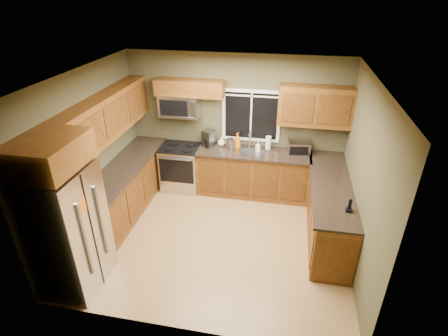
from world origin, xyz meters
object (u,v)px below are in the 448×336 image
(microwave, at_px, (180,105))
(soap_bottle_b, at_px, (258,147))
(coffee_maker, at_px, (209,139))
(range, at_px, (181,167))
(soap_bottle_a, at_px, (238,141))
(cordless_phone, at_px, (349,208))
(paper_towel_roll, at_px, (268,143))
(refrigerator, at_px, (68,230))
(soap_bottle_c, at_px, (222,142))
(toaster_oven, at_px, (299,148))
(kettle, at_px, (230,144))

(microwave, distance_m, soap_bottle_b, 1.68)
(coffee_maker, height_order, soap_bottle_b, coffee_maker)
(range, height_order, soap_bottle_a, soap_bottle_a)
(cordless_phone, bearing_deg, paper_towel_roll, 124.41)
(paper_towel_roll, relative_size, soap_bottle_b, 1.52)
(refrigerator, distance_m, soap_bottle_b, 3.60)
(paper_towel_roll, distance_m, soap_bottle_b, 0.24)
(range, relative_size, soap_bottle_c, 5.24)
(toaster_oven, relative_size, soap_bottle_c, 2.45)
(coffee_maker, xyz_separation_m, paper_towel_roll, (1.16, 0.09, -0.02))
(refrigerator, height_order, kettle, refrigerator)
(paper_towel_roll, bearing_deg, coffee_maker, -175.75)
(refrigerator, height_order, soap_bottle_a, refrigerator)
(paper_towel_roll, bearing_deg, soap_bottle_a, -170.68)
(refrigerator, xyz_separation_m, coffee_maker, (1.24, 2.89, 0.19))
(refrigerator, xyz_separation_m, cordless_phone, (3.69, 1.10, 0.10))
(microwave, distance_m, toaster_oven, 2.39)
(refrigerator, distance_m, kettle, 3.28)
(soap_bottle_c, bearing_deg, cordless_phone, -40.00)
(toaster_oven, relative_size, paper_towel_roll, 1.55)
(range, bearing_deg, cordless_phone, -29.11)
(range, relative_size, toaster_oven, 2.14)
(coffee_maker, bearing_deg, paper_towel_roll, 4.25)
(soap_bottle_c, bearing_deg, coffee_maker, -167.87)
(toaster_oven, xyz_separation_m, soap_bottle_a, (-1.16, 0.02, 0.04))
(microwave, bearing_deg, toaster_oven, -1.02)
(range, xyz_separation_m, microwave, (-0.00, 0.14, 1.26))
(range, relative_size, paper_towel_roll, 3.31)
(soap_bottle_a, distance_m, cordless_phone, 2.59)
(refrigerator, height_order, soap_bottle_b, refrigerator)
(soap_bottle_a, xyz_separation_m, soap_bottle_c, (-0.33, 0.06, -0.07))
(microwave, height_order, soap_bottle_b, microwave)
(refrigerator, relative_size, kettle, 6.80)
(refrigerator, distance_m, paper_towel_roll, 3.83)
(kettle, distance_m, paper_towel_roll, 0.73)
(toaster_oven, height_order, kettle, kettle)
(kettle, bearing_deg, coffee_maker, 169.55)
(toaster_oven, height_order, paper_towel_roll, paper_towel_roll)
(toaster_oven, distance_m, coffee_maker, 1.74)
(range, bearing_deg, refrigerator, -103.97)
(microwave, relative_size, kettle, 2.87)
(coffee_maker, bearing_deg, soap_bottle_a, -0.96)
(range, distance_m, soap_bottle_c, 0.99)
(paper_towel_roll, bearing_deg, range, -173.00)
(soap_bottle_a, bearing_deg, toaster_oven, -0.95)
(coffee_maker, distance_m, soap_bottle_b, 0.98)
(range, distance_m, kettle, 1.16)
(soap_bottle_b, distance_m, cordless_phone, 2.28)
(paper_towel_roll, bearing_deg, refrigerator, -128.89)
(cordless_phone, bearing_deg, soap_bottle_b, 130.38)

